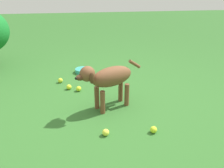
% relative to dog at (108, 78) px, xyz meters
% --- Properties ---
extents(ground, '(14.00, 14.00, 0.00)m').
position_rel_dog_xyz_m(ground, '(0.03, 0.03, -0.37)').
color(ground, '#2D6026').
extents(dog, '(0.75, 0.43, 0.55)m').
position_rel_dog_xyz_m(dog, '(0.00, 0.00, 0.00)').
color(dog, brown).
rests_on(dog, ground).
extents(tennis_ball_0, '(0.07, 0.07, 0.07)m').
position_rel_dog_xyz_m(tennis_ball_0, '(0.08, 0.50, -0.33)').
color(tennis_ball_0, '#D7DE41').
rests_on(tennis_ball_0, ground).
extents(tennis_ball_1, '(0.07, 0.07, 0.07)m').
position_rel_dog_xyz_m(tennis_ball_1, '(-0.38, 0.51, -0.33)').
color(tennis_ball_1, '#C2E02B').
rests_on(tennis_ball_1, ground).
extents(tennis_ball_2, '(0.07, 0.07, 0.07)m').
position_rel_dog_xyz_m(tennis_ball_2, '(0.46, -0.53, -0.33)').
color(tennis_ball_2, '#D2E42E').
rests_on(tennis_ball_2, ground).
extents(tennis_ball_3, '(0.07, 0.07, 0.07)m').
position_rel_dog_xyz_m(tennis_ball_3, '(0.34, -0.46, -0.33)').
color(tennis_ball_3, '#C7DD2C').
rests_on(tennis_ball_3, ground).
extents(tennis_ball_4, '(0.07, 0.07, 0.07)m').
position_rel_dog_xyz_m(tennis_ball_4, '(0.59, -0.75, -0.33)').
color(tennis_ball_4, '#C6D32F').
rests_on(tennis_ball_4, ground).
extents(water_bowl, '(0.22, 0.22, 0.06)m').
position_rel_dog_xyz_m(water_bowl, '(0.28, -1.09, -0.34)').
color(water_bowl, teal).
rests_on(water_bowl, ground).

